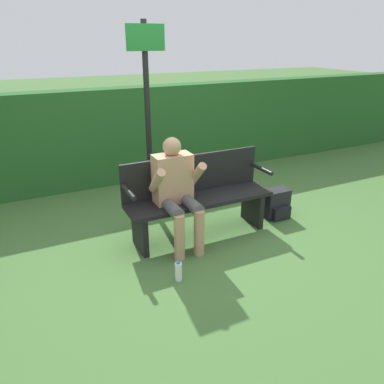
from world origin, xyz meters
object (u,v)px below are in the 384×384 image
object	(u,v)px
backpack	(276,204)
water_bottle	(178,271)
park_bench	(198,195)
person_seated	(176,188)
signpost	(147,104)

from	to	relation	value
backpack	water_bottle	size ratio (longest dim) A/B	1.77
park_bench	person_seated	world-z (taller)	person_seated
person_seated	backpack	distance (m)	1.50
person_seated	water_bottle	distance (m)	0.90
signpost	backpack	bearing A→B (deg)	-36.19
water_bottle	signpost	world-z (taller)	signpost
person_seated	backpack	size ratio (longest dim) A/B	3.30
backpack	signpost	world-z (taller)	signpost
backpack	signpost	xyz separation A→B (m)	(-1.33, 0.97, 1.21)
park_bench	person_seated	distance (m)	0.38
backpack	park_bench	bearing A→B (deg)	177.39
park_bench	water_bottle	bearing A→B (deg)	-127.38
park_bench	person_seated	bearing A→B (deg)	-158.75
park_bench	signpost	bearing A→B (deg)	103.90
person_seated	water_bottle	size ratio (longest dim) A/B	5.84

